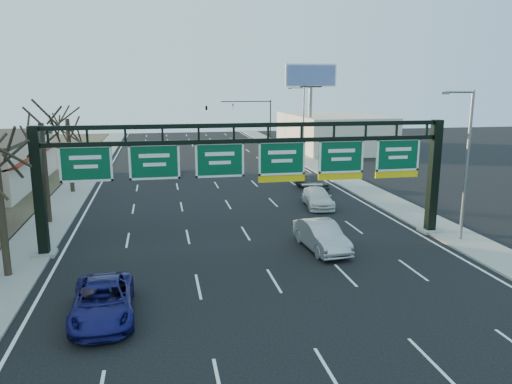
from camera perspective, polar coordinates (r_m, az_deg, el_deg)
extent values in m
plane|color=black|center=(22.83, 3.23, -11.94)|extent=(160.00, 160.00, 0.00)
cube|color=gray|center=(41.90, -21.22, -1.42)|extent=(3.00, 120.00, 0.12)
cube|color=gray|center=(45.00, 12.79, 0.01)|extent=(3.00, 120.00, 0.12)
cube|color=white|center=(41.56, -3.59, -0.78)|extent=(21.60, 120.00, 0.01)
cube|color=black|center=(29.45, -23.54, -0.05)|extent=(0.55, 0.55, 7.20)
cube|color=gray|center=(30.33, -22.98, -6.52)|extent=(1.20, 1.20, 0.20)
cube|color=black|center=(33.36, 19.61, 1.60)|extent=(0.55, 0.55, 7.20)
cube|color=gray|center=(34.14, 19.20, -4.18)|extent=(1.20, 1.20, 0.20)
cube|color=black|center=(28.74, -0.57, 7.65)|extent=(23.40, 0.25, 0.25)
cube|color=black|center=(28.82, -0.57, 5.87)|extent=(23.40, 0.25, 0.25)
cube|color=#05492A|center=(28.74, -18.87, 3.08)|extent=(2.80, 0.10, 2.00)
cube|color=#05492A|center=(28.48, -11.53, 3.41)|extent=(2.80, 0.10, 2.00)
cube|color=#05492A|center=(28.68, -4.17, 3.69)|extent=(2.80, 0.10, 2.00)
cube|color=#05492A|center=(29.34, 2.96, 3.90)|extent=(2.80, 0.10, 2.00)
cube|color=yellow|center=(29.54, 2.93, 1.56)|extent=(2.80, 0.10, 0.40)
cube|color=#05492A|center=(30.44, 9.69, 4.04)|extent=(2.80, 0.10, 2.00)
cube|color=yellow|center=(30.63, 9.61, 1.78)|extent=(2.80, 0.10, 0.40)
cube|color=#05492A|center=(31.92, 15.88, 4.12)|extent=(2.80, 0.10, 2.00)
cube|color=yellow|center=(32.10, 15.76, 1.97)|extent=(2.80, 0.10, 0.40)
cube|color=maroon|center=(50.80, -23.77, 4.01)|extent=(1.20, 18.00, 0.40)
cube|color=beige|center=(74.88, 8.69, 6.83)|extent=(12.00, 20.00, 5.00)
cylinder|color=black|center=(26.98, -27.06, -2.38)|extent=(0.36, 0.36, 6.08)
cylinder|color=black|center=(36.42, -22.95, 2.09)|extent=(0.36, 0.36, 6.84)
cylinder|color=black|center=(46.18, -20.49, 3.99)|extent=(0.36, 0.36, 6.46)
cylinder|color=slate|center=(32.02, 22.94, 2.78)|extent=(0.20, 0.20, 9.00)
cylinder|color=slate|center=(31.17, 22.22, 10.75)|extent=(1.80, 0.12, 0.12)
cube|color=slate|center=(30.69, 20.78, 10.76)|extent=(0.50, 0.22, 0.15)
cylinder|color=slate|center=(62.93, 5.43, 7.86)|extent=(0.20, 0.20, 9.00)
cylinder|color=slate|center=(62.50, 4.70, 11.88)|extent=(1.80, 0.12, 0.12)
cube|color=slate|center=(62.27, 3.89, 11.85)|extent=(0.50, 0.22, 0.15)
cylinder|color=slate|center=(68.40, 6.18, 8.09)|extent=(0.50, 0.50, 9.00)
cube|color=slate|center=(68.23, 6.27, 11.86)|extent=(3.00, 0.30, 0.20)
cube|color=white|center=(68.24, 6.30, 13.12)|extent=(7.00, 0.30, 3.00)
cube|color=#546BA9|center=(68.05, 6.35, 13.12)|extent=(6.60, 0.05, 2.60)
cylinder|color=black|center=(77.29, 1.66, 7.88)|extent=(0.18, 0.18, 7.00)
cylinder|color=black|center=(76.36, -1.15, 10.31)|extent=(7.60, 0.14, 0.14)
imported|color=black|center=(76.07, -2.65, 9.68)|extent=(0.20, 0.20, 1.00)
imported|color=black|center=(75.58, -5.70, 9.62)|extent=(0.54, 0.54, 1.62)
imported|color=#151458|center=(21.60, -17.10, -11.83)|extent=(2.67, 5.37, 1.46)
imported|color=#9F9FA3|center=(28.96, 7.49, -4.99)|extent=(2.15, 5.11, 1.64)
imported|color=silver|center=(39.05, 7.05, -0.65)|extent=(2.50, 5.02, 1.40)
imported|color=#3B3C3F|center=(45.48, 6.39, 1.25)|extent=(2.37, 4.60, 1.50)
imported|color=#A0A0A5|center=(54.16, -10.17, 2.93)|extent=(2.06, 4.89, 1.57)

